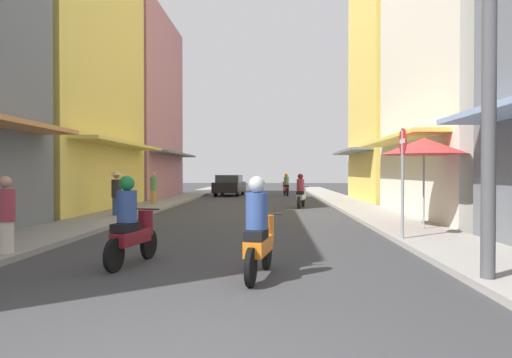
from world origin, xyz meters
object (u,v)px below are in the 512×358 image
Objects in this scene: motorbike_maroon at (132,225)px; pedestrian_far at (6,218)px; motorbike_red at (286,186)px; vendor_umbrella at (424,146)px; motorbike_orange at (259,232)px; street_sign_no_entry at (403,169)px; pedestrian_midway at (154,189)px; motorbike_silver at (301,193)px; pedestrian_foreground at (116,192)px; utility_pole at (489,68)px; parked_car at (230,185)px.

motorbike_maroon is 1.14× the size of pedestrian_far.
vendor_umbrella is (3.15, -19.97, 1.63)m from motorbike_red.
street_sign_no_entry is at bearing 48.52° from motorbike_orange.
motorbike_maroon is 2.43m from motorbike_orange.
motorbike_orange is 16.13m from pedestrian_midway.
motorbike_orange is 1.15× the size of pedestrian_far.
motorbike_orange is at bearing -131.48° from street_sign_no_entry.
motorbike_maroon is 1.00× the size of motorbike_silver.
pedestrian_foreground reaches higher than pedestrian_midway.
utility_pole reaches higher than motorbike_red.
pedestrian_midway is at bearing 110.09° from motorbike_orange.
street_sign_no_entry is (7.99, 2.24, 0.94)m from pedestrian_far.
pedestrian_foreground is (0.24, -6.10, 0.12)m from pedestrian_midway.
pedestrian_far is (-2.54, 0.48, 0.07)m from motorbike_maroon.
vendor_umbrella is (6.53, 4.63, 1.63)m from motorbike_maroon.
motorbike_silver is 11.89m from parked_car.
pedestrian_far is (-6.31, -13.05, 0.07)m from motorbike_silver.
parked_car is at bearing 103.25° from utility_pole.
parked_car is 10.69m from pedestrian_midway.
motorbike_orange is 4.99m from pedestrian_far.
pedestrian_far is at bearing 167.34° from utility_pole.
pedestrian_midway is at bearing 174.06° from motorbike_silver.
vendor_umbrella reaches higher than parked_car.
vendor_umbrella is (2.76, -8.90, 1.63)m from motorbike_silver.
motorbike_red is 11.08m from motorbike_silver.
pedestrian_far is 7.70m from pedestrian_foreground.
pedestrian_far is at bearing -164.32° from street_sign_no_entry.
parked_car is 2.52× the size of pedestrian_midway.
motorbike_maroon is at bearing -97.83° from motorbike_red.
parked_car is at bearing 109.56° from vendor_umbrella.
pedestrian_far is 8.61m from utility_pole.
utility_pole is (8.58, -9.50, 2.16)m from pedestrian_foreground.
pedestrian_far is 0.26× the size of utility_pole.
motorbike_maroon is 0.99× the size of motorbike_red.
utility_pole reaches higher than street_sign_no_entry.
utility_pole is (2.16, -25.93, 2.41)m from motorbike_red.
parked_car is 22.72m from street_sign_no_entry.
motorbike_orange and motorbike_red have the same top height.
vendor_umbrella is at bearing -44.48° from pedestrian_midway.
pedestrian_midway reaches higher than parked_car.
pedestrian_foreground is at bearing -98.54° from parked_car.
pedestrian_midway reaches higher than motorbike_red.
street_sign_no_entry is (-0.10, 4.06, -1.40)m from utility_pole.
vendor_umbrella is (4.27, 5.51, 1.63)m from motorbike_orange.
parked_car is at bearing 96.33° from motorbike_orange.
vendor_umbrella is at bearing 52.22° from motorbike_orange.
motorbike_red is 0.43× the size of parked_car.
pedestrian_far is at bearing -115.80° from motorbike_silver.
motorbike_red is at bearing 82.17° from motorbike_maroon.
motorbike_orange reaches higher than parked_car.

